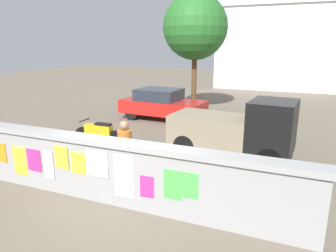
{
  "coord_description": "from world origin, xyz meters",
  "views": [
    {
      "loc": [
        3.19,
        -5.19,
        3.35
      ],
      "look_at": [
        0.18,
        2.08,
        1.26
      ],
      "focal_mm": 32.87,
      "sensor_mm": 36.0,
      "label": 1
    }
  ],
  "objects": [
    {
      "name": "car_parked",
      "position": [
        -2.36,
        7.49,
        0.73
      ],
      "size": [
        3.9,
        1.94,
        1.4
      ],
      "color": "black",
      "rests_on": "ground"
    },
    {
      "name": "person_walking",
      "position": [
        -0.43,
        0.85,
        0.99
      ],
      "size": [
        0.4,
        0.4,
        1.62
      ],
      "color": "yellow",
      "rests_on": "ground"
    },
    {
      "name": "auto_rickshaw_truck",
      "position": [
        1.71,
        3.74,
        0.9
      ],
      "size": [
        3.73,
        1.85,
        1.85
      ],
      "color": "black",
      "rests_on": "ground"
    },
    {
      "name": "tree_roadside",
      "position": [
        -1.49,
        9.48,
        4.14
      ],
      "size": [
        3.1,
        3.1,
        5.71
      ],
      "color": "brown",
      "rests_on": "ground"
    },
    {
      "name": "poster_wall",
      "position": [
        -0.01,
        -0.0,
        0.74
      ],
      "size": [
        7.97,
        0.42,
        1.43
      ],
      "color": "#9C9C9C",
      "rests_on": "ground"
    },
    {
      "name": "ground",
      "position": [
        0.0,
        8.0,
        0.0
      ],
      "size": [
        60.0,
        60.0,
        0.0
      ],
      "primitive_type": "plane",
      "color": "#6B6051"
    },
    {
      "name": "motorcycle",
      "position": [
        -2.76,
        3.14,
        0.46
      ],
      "size": [
        1.9,
        0.56,
        0.87
      ],
      "color": "black",
      "rests_on": "ground"
    },
    {
      "name": "building_background",
      "position": [
        1.52,
        21.84,
        3.32
      ],
      "size": [
        9.01,
        6.45,
        6.6
      ],
      "color": "white",
      "rests_on": "ground"
    }
  ]
}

